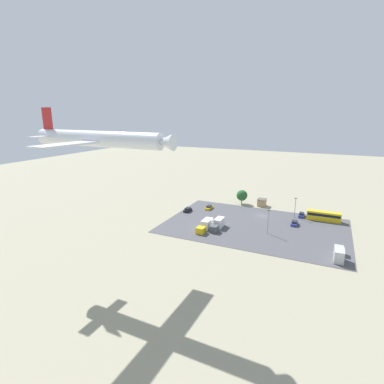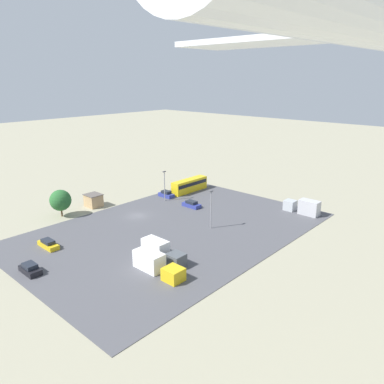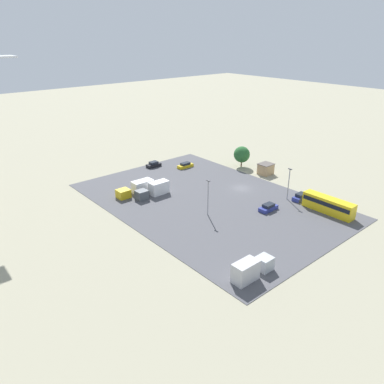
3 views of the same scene
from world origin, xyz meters
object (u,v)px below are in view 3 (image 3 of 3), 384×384
at_px(shed_building, 266,169).
at_px(parked_car_1, 301,197).
at_px(parked_car_0, 154,165).
at_px(parked_car_3, 268,208).
at_px(bus, 328,205).
at_px(parked_truck_0, 137,188).
at_px(parked_truck_1, 251,269).
at_px(parked_car_2, 185,165).
at_px(parked_truck_2, 154,190).

xyz_separation_m(shed_building, parked_car_1, (-16.09, 7.44, -0.72)).
distance_m(parked_car_0, parked_car_3, 39.02).
bearing_deg(parked_car_3, parked_car_0, 3.36).
height_order(bus, parked_truck_0, bus).
xyz_separation_m(shed_building, parked_truck_1, (-28.06, 38.17, 0.09)).
xyz_separation_m(parked_car_3, parked_truck_1, (-13.33, 20.97, 0.87)).
height_order(shed_building, bus, bus).
distance_m(bus, parked_truck_0, 42.68).
distance_m(parked_car_2, parked_car_3, 32.95).
xyz_separation_m(parked_car_0, parked_truck_2, (-16.48, 11.47, 0.73)).
distance_m(shed_building, parked_car_2, 22.20).
bearing_deg(parked_truck_0, parked_car_3, -147.96).
relative_size(parked_car_1, parked_car_3, 0.92).
height_order(shed_building, parked_car_3, shed_building).
distance_m(parked_car_1, parked_truck_2, 33.49).
bearing_deg(parked_truck_2, parked_truck_0, 35.50).
bearing_deg(parked_car_3, parked_truck_1, 122.43).
distance_m(shed_building, parked_truck_1, 47.37).
distance_m(shed_building, parked_car_0, 31.09).
distance_m(parked_car_2, parked_truck_2, 20.64).
xyz_separation_m(parked_car_1, parked_car_2, (34.05, 5.60, -0.08)).
bearing_deg(parked_truck_1, shed_building, 126.32).
bearing_deg(parked_car_2, parked_car_0, 45.82).
bearing_deg(parked_car_3, parked_truck_0, 32.04).
height_order(shed_building, parked_car_0, shed_building).
bearing_deg(parked_truck_1, bus, 98.73).
distance_m(bus, parked_car_2, 41.72).
xyz_separation_m(shed_building, parked_truck_0, (11.15, 33.39, -0.09)).
height_order(parked_truck_1, parked_truck_2, parked_truck_1).
relative_size(shed_building, parked_truck_0, 0.41).
distance_m(parked_car_2, parked_truck_1, 52.44).
bearing_deg(parked_truck_0, bus, -144.29).
relative_size(parked_car_2, parked_truck_2, 0.56).
height_order(parked_car_3, parked_truck_1, parked_truck_1).
bearing_deg(parked_car_1, parked_car_3, -97.94).
bearing_deg(parked_car_2, parked_truck_2, 119.68).
height_order(parked_car_0, parked_truck_2, parked_truck_2).
bearing_deg(parked_truck_0, parked_car_2, -71.51).
xyz_separation_m(bus, parked_truck_0, (34.65, 24.91, -0.47)).
bearing_deg(parked_truck_1, parked_truck_2, 168.61).
relative_size(parked_car_2, parked_truck_1, 0.60).
xyz_separation_m(shed_building, parked_truck_2, (7.74, 30.96, -0.01)).
bearing_deg(parked_car_1, bus, -7.98).
height_order(parked_car_0, parked_car_2, parked_car_0).
xyz_separation_m(bus, parked_truck_1, (-4.56, 29.69, -0.28)).
relative_size(parked_car_1, parked_car_2, 0.87).
bearing_deg(bus, shed_building, -109.84).
xyz_separation_m(parked_car_0, parked_car_2, (-6.26, -6.45, -0.05)).
distance_m(parked_car_0, parked_car_1, 42.07).
bearing_deg(parked_truck_2, parked_car_2, -60.32).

